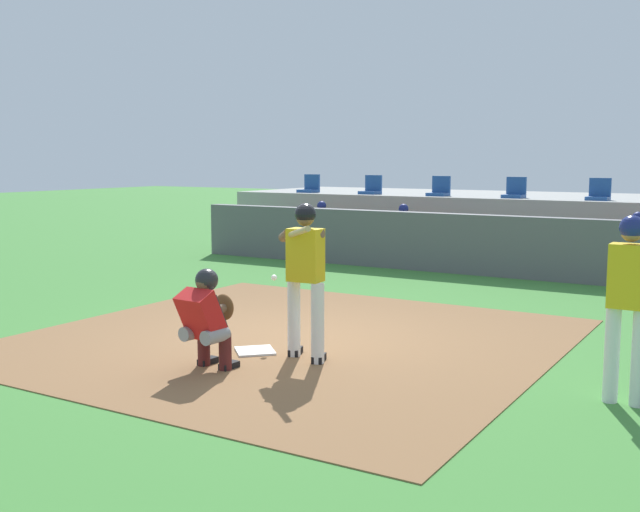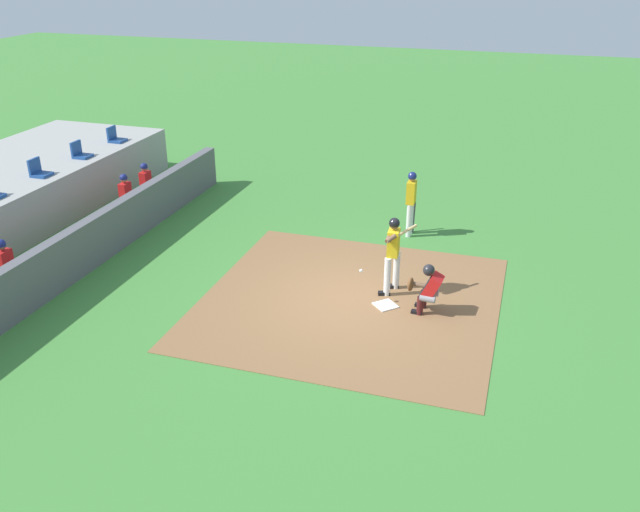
{
  "view_description": "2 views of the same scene",
  "coord_description": "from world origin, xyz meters",
  "px_view_note": "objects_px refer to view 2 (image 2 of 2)",
  "views": [
    {
      "loc": [
        5.24,
        -7.96,
        2.3
      ],
      "look_at": [
        0.0,
        0.7,
        1.0
      ],
      "focal_mm": 42.65,
      "sensor_mm": 36.0,
      "label": 1
    },
    {
      "loc": [
        -12.74,
        -3.33,
        7.19
      ],
      "look_at": [
        0.0,
        0.7,
        1.0
      ],
      "focal_mm": 37.89,
      "sensor_mm": 36.0,
      "label": 2
    }
  ],
  "objects_px": {
    "on_deck_batter": "(411,199)",
    "stadium_seat_5": "(80,153)",
    "dugout_player_1": "(10,266)",
    "dugout_player_2": "(130,195)",
    "batter_at_plate": "(393,250)",
    "stadium_seat_6": "(115,138)",
    "stadium_seat_4": "(39,171)",
    "dugout_player_3": "(150,184)",
    "home_plate": "(385,305)",
    "catcher_crouched": "(427,287)"
  },
  "relations": [
    {
      "from": "home_plate",
      "to": "dugout_player_1",
      "type": "relative_size",
      "value": 0.34
    },
    {
      "from": "dugout_player_1",
      "to": "dugout_player_2",
      "type": "bearing_deg",
      "value": 0.0
    },
    {
      "from": "dugout_player_1",
      "to": "stadium_seat_5",
      "type": "bearing_deg",
      "value": 19.86
    },
    {
      "from": "stadium_seat_4",
      "to": "stadium_seat_5",
      "type": "bearing_deg",
      "value": 0.0
    },
    {
      "from": "home_plate",
      "to": "stadium_seat_4",
      "type": "distance_m",
      "value": 10.46
    },
    {
      "from": "on_deck_batter",
      "to": "dugout_player_1",
      "type": "height_order",
      "value": "on_deck_batter"
    },
    {
      "from": "batter_at_plate",
      "to": "dugout_player_2",
      "type": "distance_m",
      "value": 8.44
    },
    {
      "from": "batter_at_plate",
      "to": "stadium_seat_5",
      "type": "xyz_separation_m",
      "value": [
        3.02,
        10.15,
        0.5
      ]
    },
    {
      "from": "dugout_player_2",
      "to": "on_deck_batter",
      "type": "bearing_deg",
      "value": -81.74
    },
    {
      "from": "home_plate",
      "to": "batter_at_plate",
      "type": "height_order",
      "value": "batter_at_plate"
    },
    {
      "from": "dugout_player_3",
      "to": "batter_at_plate",
      "type": "bearing_deg",
      "value": -112.53
    },
    {
      "from": "dugout_player_1",
      "to": "stadium_seat_5",
      "type": "distance_m",
      "value": 6.05
    },
    {
      "from": "catcher_crouched",
      "to": "stadium_seat_6",
      "type": "distance_m",
      "value": 12.41
    },
    {
      "from": "dugout_player_2",
      "to": "stadium_seat_6",
      "type": "xyz_separation_m",
      "value": [
        2.61,
        2.03,
        0.86
      ]
    },
    {
      "from": "on_deck_batter",
      "to": "batter_at_plate",
      "type": "bearing_deg",
      "value": -176.13
    },
    {
      "from": "dugout_player_2",
      "to": "batter_at_plate",
      "type": "bearing_deg",
      "value": -105.63
    },
    {
      "from": "stadium_seat_4",
      "to": "stadium_seat_6",
      "type": "distance_m",
      "value": 3.71
    },
    {
      "from": "dugout_player_1",
      "to": "dugout_player_2",
      "type": "height_order",
      "value": "same"
    },
    {
      "from": "on_deck_batter",
      "to": "dugout_player_3",
      "type": "bearing_deg",
      "value": 90.35
    },
    {
      "from": "stadium_seat_4",
      "to": "on_deck_batter",
      "type": "bearing_deg",
      "value": -77.22
    },
    {
      "from": "catcher_crouched",
      "to": "stadium_seat_4",
      "type": "xyz_separation_m",
      "value": [
        1.85,
        11.05,
        0.93
      ]
    },
    {
      "from": "home_plate",
      "to": "stadium_seat_4",
      "type": "height_order",
      "value": "stadium_seat_4"
    },
    {
      "from": "batter_at_plate",
      "to": "catcher_crouched",
      "type": "distance_m",
      "value": 1.21
    },
    {
      "from": "stadium_seat_4",
      "to": "dugout_player_2",
      "type": "bearing_deg",
      "value": -61.49
    },
    {
      "from": "batter_at_plate",
      "to": "stadium_seat_6",
      "type": "relative_size",
      "value": 3.76
    },
    {
      "from": "batter_at_plate",
      "to": "dugout_player_2",
      "type": "xyz_separation_m",
      "value": [
        2.27,
        8.12,
        -0.36
      ]
    },
    {
      "from": "catcher_crouched",
      "to": "dugout_player_2",
      "type": "distance_m",
      "value": 9.49
    },
    {
      "from": "stadium_seat_4",
      "to": "stadium_seat_6",
      "type": "height_order",
      "value": "same"
    },
    {
      "from": "dugout_player_1",
      "to": "home_plate",
      "type": "bearing_deg",
      "value": -76.75
    },
    {
      "from": "dugout_player_1",
      "to": "stadium_seat_4",
      "type": "height_order",
      "value": "stadium_seat_4"
    },
    {
      "from": "on_deck_batter",
      "to": "dugout_player_1",
      "type": "bearing_deg",
      "value": 127.38
    },
    {
      "from": "home_plate",
      "to": "on_deck_batter",
      "type": "xyz_separation_m",
      "value": [
        4.11,
        0.26,
        1.0
      ]
    },
    {
      "from": "batter_at_plate",
      "to": "on_deck_batter",
      "type": "height_order",
      "value": "batter_at_plate"
    },
    {
      "from": "home_plate",
      "to": "dugout_player_3",
      "type": "xyz_separation_m",
      "value": [
        4.06,
        8.14,
        0.65
      ]
    },
    {
      "from": "batter_at_plate",
      "to": "stadium_seat_5",
      "type": "height_order",
      "value": "stadium_seat_5"
    },
    {
      "from": "dugout_player_2",
      "to": "stadium_seat_4",
      "type": "xyz_separation_m",
      "value": [
        -1.11,
        2.03,
        0.86
      ]
    },
    {
      "from": "catcher_crouched",
      "to": "stadium_seat_5",
      "type": "relative_size",
      "value": 3.75
    },
    {
      "from": "stadium_seat_4",
      "to": "dugout_player_1",
      "type": "bearing_deg",
      "value": -151.68
    },
    {
      "from": "dugout_player_3",
      "to": "stadium_seat_5",
      "type": "distance_m",
      "value": 2.24
    },
    {
      "from": "batter_at_plate",
      "to": "stadium_seat_6",
      "type": "xyz_separation_m",
      "value": [
        4.88,
        10.15,
        0.5
      ]
    },
    {
      "from": "batter_at_plate",
      "to": "dugout_player_1",
      "type": "distance_m",
      "value": 8.54
    },
    {
      "from": "catcher_crouched",
      "to": "dugout_player_2",
      "type": "height_order",
      "value": "dugout_player_2"
    },
    {
      "from": "stadium_seat_4",
      "to": "stadium_seat_6",
      "type": "relative_size",
      "value": 1.0
    },
    {
      "from": "on_deck_batter",
      "to": "stadium_seat_5",
      "type": "bearing_deg",
      "value": 92.27
    },
    {
      "from": "batter_at_plate",
      "to": "dugout_player_3",
      "type": "relative_size",
      "value": 1.39
    },
    {
      "from": "batter_at_plate",
      "to": "dugout_player_2",
      "type": "relative_size",
      "value": 1.39
    },
    {
      "from": "batter_at_plate",
      "to": "dugout_player_3",
      "type": "distance_m",
      "value": 8.8
    },
    {
      "from": "dugout_player_3",
      "to": "stadium_seat_6",
      "type": "height_order",
      "value": "stadium_seat_6"
    },
    {
      "from": "dugout_player_3",
      "to": "stadium_seat_4",
      "type": "bearing_deg",
      "value": 137.25
    },
    {
      "from": "batter_at_plate",
      "to": "stadium_seat_5",
      "type": "distance_m",
      "value": 10.61
    }
  ]
}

